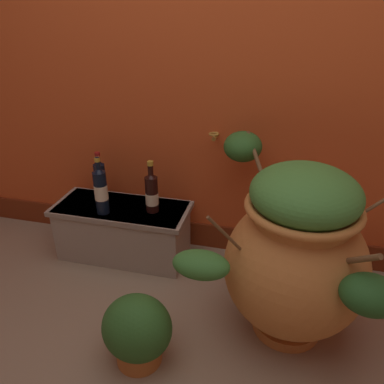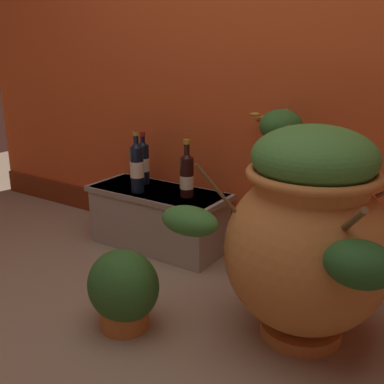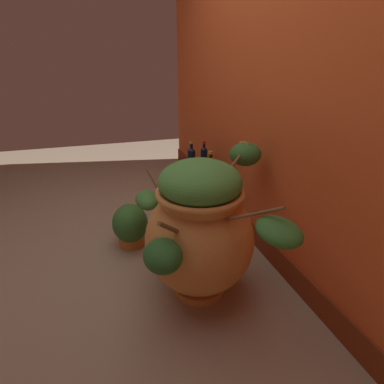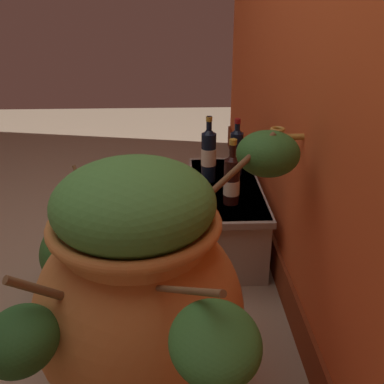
{
  "view_description": "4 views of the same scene",
  "coord_description": "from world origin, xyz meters",
  "px_view_note": "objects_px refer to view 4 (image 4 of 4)",
  "views": [
    {
      "loc": [
        0.37,
        -0.96,
        1.46
      ],
      "look_at": [
        -0.05,
        0.73,
        0.58
      ],
      "focal_mm": 35.54,
      "sensor_mm": 36.0,
      "label": 1
    },
    {
      "loc": [
        1.02,
        -1.11,
        1.13
      ],
      "look_at": [
        -0.12,
        0.62,
        0.47
      ],
      "focal_mm": 43.17,
      "sensor_mm": 36.0,
      "label": 2
    },
    {
      "loc": [
        1.83,
        0.03,
        1.32
      ],
      "look_at": [
        -0.02,
        0.62,
        0.45
      ],
      "focal_mm": 26.54,
      "sensor_mm": 36.0,
      "label": 3
    },
    {
      "loc": [
        1.66,
        0.62,
        1.31
      ],
      "look_at": [
        -0.13,
        0.69,
        0.5
      ],
      "focal_mm": 43.69,
      "sensor_mm": 36.0,
      "label": 4
    }
  ],
  "objects_px": {
    "potted_shrub": "(72,258)",
    "wine_bottle_right": "(209,153)",
    "wine_bottle_middle": "(236,150)",
    "terracotta_urn": "(140,290)",
    "wine_bottle_left": "(232,178)"
  },
  "relations": [
    {
      "from": "wine_bottle_left",
      "to": "potted_shrub",
      "type": "bearing_deg",
      "value": -76.39
    },
    {
      "from": "wine_bottle_middle",
      "to": "terracotta_urn",
      "type": "bearing_deg",
      "value": -20.71
    },
    {
      "from": "potted_shrub",
      "to": "wine_bottle_right",
      "type": "bearing_deg",
      "value": 125.0
    },
    {
      "from": "wine_bottle_left",
      "to": "wine_bottle_middle",
      "type": "height_order",
      "value": "wine_bottle_left"
    },
    {
      "from": "wine_bottle_middle",
      "to": "potted_shrub",
      "type": "distance_m",
      "value": 1.01
    },
    {
      "from": "terracotta_urn",
      "to": "wine_bottle_left",
      "type": "xyz_separation_m",
      "value": [
        -0.81,
        0.38,
        0.02
      ]
    },
    {
      "from": "wine_bottle_left",
      "to": "terracotta_urn",
      "type": "bearing_deg",
      "value": -24.76
    },
    {
      "from": "wine_bottle_left",
      "to": "wine_bottle_right",
      "type": "xyz_separation_m",
      "value": [
        -0.27,
        -0.09,
        0.02
      ]
    },
    {
      "from": "wine_bottle_left",
      "to": "potted_shrub",
      "type": "height_order",
      "value": "wine_bottle_left"
    },
    {
      "from": "wine_bottle_left",
      "to": "wine_bottle_middle",
      "type": "distance_m",
      "value": 0.36
    },
    {
      "from": "terracotta_urn",
      "to": "potted_shrub",
      "type": "xyz_separation_m",
      "value": [
        -0.64,
        -0.36,
        -0.28
      ]
    },
    {
      "from": "terracotta_urn",
      "to": "potted_shrub",
      "type": "distance_m",
      "value": 0.78
    },
    {
      "from": "wine_bottle_left",
      "to": "wine_bottle_right",
      "type": "distance_m",
      "value": 0.29
    },
    {
      "from": "terracotta_urn",
      "to": "wine_bottle_left",
      "type": "relative_size",
      "value": 3.5
    },
    {
      "from": "wine_bottle_middle",
      "to": "wine_bottle_left",
      "type": "bearing_deg",
      "value": -10.61
    }
  ]
}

